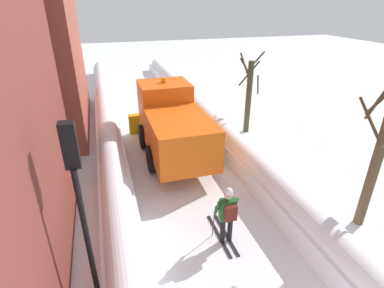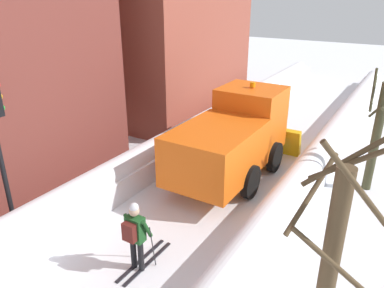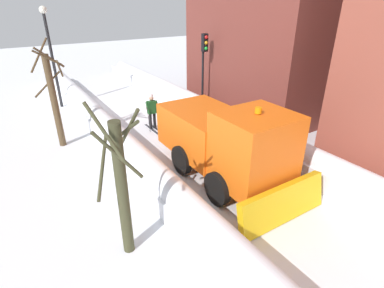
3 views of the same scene
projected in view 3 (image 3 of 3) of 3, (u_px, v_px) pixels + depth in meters
The scene contains 9 objects.
ground_plane at pixel (222, 174), 11.25m from camera, with size 80.00×80.00×0.00m, color white.
snowbank_left at pixel (272, 145), 12.23m from camera, with size 1.10×36.00×1.21m.
snowbank_right at pixel (160, 183), 9.79m from camera, with size 1.10×36.00×1.13m.
plow_truck at pixel (226, 141), 10.39m from camera, with size 3.20×5.98×3.12m.
skier at pixel (152, 110), 14.76m from camera, with size 0.62×1.80×1.81m.
traffic_light_pole at pixel (204, 59), 16.07m from camera, with size 0.28×0.42×4.30m.
street_lamp at pixel (50, 47), 16.74m from camera, with size 0.40×0.40×5.58m.
bare_tree_near at pixel (54, 98), 12.55m from camera, with size 1.32×1.43×4.52m.
bare_tree_mid at pixel (122, 186), 7.02m from camera, with size 1.10×1.36×4.08m.
Camera 3 is at (6.09, 17.53, 5.94)m, focal length 28.12 mm.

